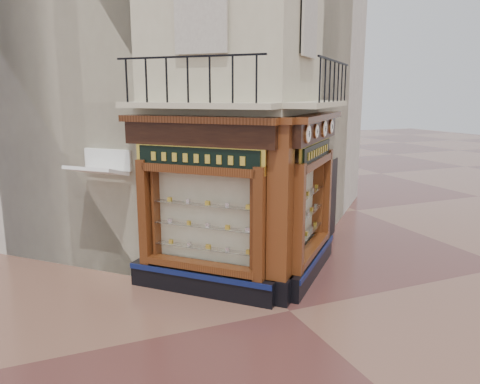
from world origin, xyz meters
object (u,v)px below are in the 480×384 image
clock_b (316,131)px  clock_c (324,129)px  signboard_right (316,152)px  signboard_left (198,158)px  clock_a (308,134)px  awning (103,281)px  clock_d (331,126)px  corner_pilaster (280,215)px

clock_b → clock_c: 0.85m
clock_c → signboard_right: (-0.30, -0.14, -0.52)m
clock_c → signboard_left: clock_c is taller
signboard_left → signboard_right: signboard_left is taller
clock_c → clock_a: bearing=-180.0°
clock_c → signboard_right: size_ratio=0.21×
clock_b → signboard_right: (0.30, 0.46, -0.52)m
clock_c → awning: clock_c is taller
clock_a → clock_b: bearing=0.0°
clock_b → signboard_left: clock_b is taller
signboard_left → signboard_right: 2.92m
clock_b → awning: size_ratio=0.25×
clock_b → signboard_left: size_ratio=0.15×
clock_b → clock_c: clock_c is taller
awning → signboard_left: size_ratio=0.59×
clock_c → clock_d: (0.58, 0.58, 0.00)m
awning → clock_b: bearing=-160.0°
clock_c → clock_d: clock_c is taller
clock_c → signboard_left: (-3.22, -0.14, -0.52)m
clock_a → awning: clock_a is taller
clock_a → awning: (-4.00, 2.67, -3.62)m
clock_b → clock_d: clock_d is taller
corner_pilaster → clock_d: bearing=-8.4°
signboard_right → clock_a: bearing=-175.2°
corner_pilaster → clock_a: (0.61, 0.01, 1.67)m
corner_pilaster → clock_c: corner_pilaster is taller
clock_a → clock_b: (0.55, 0.55, 0.00)m
clock_a → signboard_right: (0.85, 1.00, -0.52)m
corner_pilaster → clock_c: size_ratio=9.62×
clock_b → signboard_left: bearing=125.1°
corner_pilaster → clock_b: (1.16, 0.56, 1.67)m
clock_a → signboard_right: size_ratio=0.20×
corner_pilaster → clock_d: corner_pilaster is taller
clock_c → clock_b: bearing=-180.0°
awning → signboard_left: (1.93, -1.67, 3.10)m
signboard_left → corner_pilaster: bearing=-169.8°
clock_d → awning: bearing=125.6°
clock_a → signboard_right: clock_a is taller
corner_pilaster → signboard_right: size_ratio=2.00×
clock_a → awning: bearing=101.3°
clock_c → signboard_left: bearing=137.6°
clock_d → signboard_right: clock_d is taller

